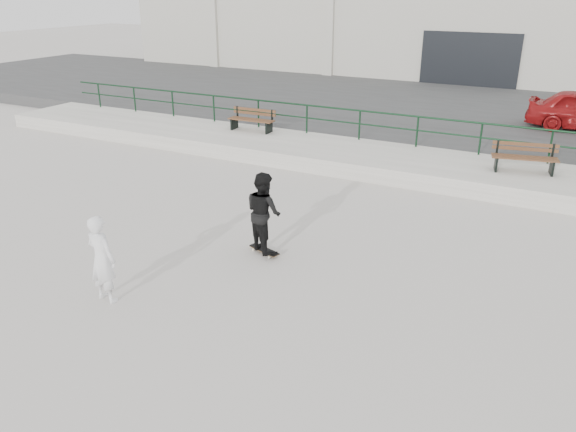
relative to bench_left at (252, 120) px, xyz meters
The scene contains 10 objects.
ground 11.36m from the bench_left, 64.26° to the right, with size 120.00×120.00×0.00m, color #BAB4AA.
ledge 5.01m from the bench_left, ahead, with size 30.00×3.00×0.50m, color #B3AFA3.
parking_strip 9.24m from the bench_left, 57.75° to the left, with size 60.00×14.00×0.50m, color #3C3C3C.
railing 4.97m from the bench_left, ahead, with size 28.00×0.06×1.03m.
commercial_building 22.64m from the bench_left, 77.28° to the left, with size 44.20×16.33×8.00m.
bench_left is the anchor object (origin of this frame).
bench_right 9.36m from the bench_left, ahead, with size 1.84×0.87×0.82m.
skateboard 9.18m from the bench_left, 57.42° to the right, with size 0.80×0.43×0.09m.
standing_skater 9.15m from the bench_left, 57.42° to the right, with size 0.85×0.66×1.76m, color black.
seated_skater 11.26m from the bench_left, 72.94° to the right, with size 0.62×0.40×1.69m, color white.
Camera 1 is at (5.59, -7.04, 5.44)m, focal length 35.00 mm.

